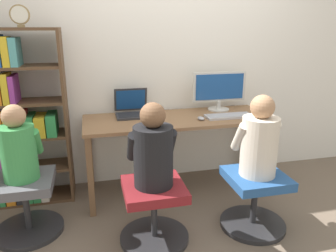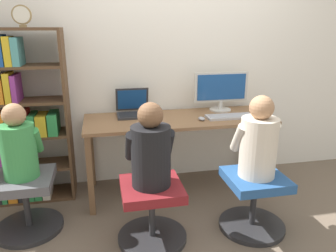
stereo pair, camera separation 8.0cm
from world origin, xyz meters
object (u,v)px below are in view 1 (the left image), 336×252
Objects in this scene: desktop_monitor at (219,91)px; person_at_laptop at (153,150)px; laptop at (132,110)px; person_near_shelf at (18,147)px; office_chair_left at (255,198)px; bookshelf at (15,124)px; office_chair_side at (26,203)px; keyboard at (229,116)px; desk_clock at (20,15)px; office_chair_right at (154,210)px; person_at_monitor at (259,141)px.

person_at_laptop is at bearing -133.23° from desktop_monitor.
desktop_monitor is 0.91× the size of person_at_laptop.
person_near_shelf is at bearing -147.90° from laptop.
office_chair_left is 2.10m from bookshelf.
office_chair_side is at bearing 169.00° from office_chair_left.
desk_clock is (-1.73, 0.15, 0.88)m from keyboard.
laptop is 0.20× the size of bookshelf.
office_chair_side is (-1.74, 0.34, 0.00)m from office_chair_left.
laptop is at bearing -179.66° from desktop_monitor.
office_chair_right and office_chair_side have the same top height.
person_near_shelf reaches higher than office_chair_right.
desktop_monitor is 1.91m from bookshelf.
person_at_monitor is (0.83, -0.91, -0.06)m from laptop.
desk_clock is (0.16, -0.07, 0.89)m from bookshelf.
office_chair_left is at bearing -1.01° from office_chair_right.
person_at_monitor reaches higher than person_at_laptop.
person_at_monitor is 1.19× the size of office_chair_side.
desktop_monitor is 1.75× the size of laptop.
office_chair_side is at bearing 161.13° from person_at_laptop.
office_chair_left is 2.32m from desk_clock.
person_at_monitor is at bearing -92.92° from keyboard.
office_chair_left is at bearing -90.00° from person_at_monitor.
person_at_monitor reaches higher than office_chair_side.
keyboard is 0.81m from office_chair_left.
laptop is (-0.87, -0.01, -0.15)m from desktop_monitor.
person_at_monitor is at bearing -1.00° from person_at_laptop.
laptop reaches higher than keyboard.
desk_clock is at bearing -175.58° from desktop_monitor.
office_chair_right is at bearing -38.77° from bookshelf.
person_near_shelf is at bearing -162.07° from desktop_monitor.
office_chair_left is 0.34× the size of bookshelf.
person_at_monitor is (0.81, -0.01, 0.48)m from office_chair_right.
desk_clock is at bearing 83.78° from person_near_shelf.
desktop_monitor is 0.34m from keyboard.
person_near_shelf is at bearing -170.50° from keyboard.
bookshelf is at bearing 155.19° from office_chair_left.
desk_clock is at bearing 139.19° from person_at_laptop.
bookshelf reaches higher than person_near_shelf.
bookshelf is (-1.05, 0.84, 0.02)m from person_at_laptop.
desktop_monitor is at bearing 87.41° from person_at_monitor.
keyboard is 0.84× the size of office_chair_right.
desk_clock reaches higher than person_at_monitor.
keyboard is (0.86, -0.27, -0.04)m from laptop.
person_at_monitor is at bearing -92.59° from desktop_monitor.
office_chair_right is 1.81m from desk_clock.
bookshelf reaches higher than person_at_monitor.
person_at_monitor reaches higher than office_chair_right.
desk_clock is at bearing 175.17° from keyboard.
person_at_monitor is at bearing -0.69° from office_chair_right.
bookshelf is 0.91m from desk_clock.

